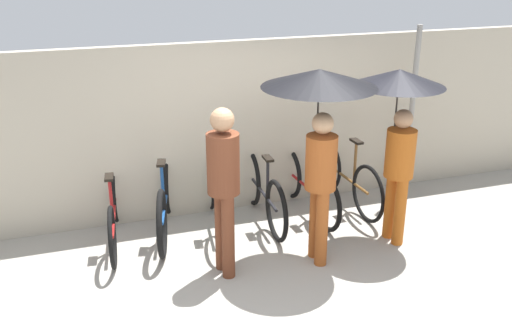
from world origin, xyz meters
name	(u,v)px	position (x,y,z in m)	size (l,w,h in m)	color
ground_plane	(288,295)	(0.00, 0.00, 0.00)	(30.00, 30.00, 0.00)	#9E998E
back_wall	(227,128)	(0.00, 2.10, 1.06)	(11.00, 0.12, 2.12)	#B2A893
parked_bicycle_0	(114,212)	(-1.47, 1.63, 0.35)	(0.44, 1.75, 0.97)	black
parked_bicycle_1	(165,201)	(-0.88, 1.67, 0.39)	(0.58, 1.81, 1.08)	black
parked_bicycle_2	(215,196)	(-0.29, 1.64, 0.38)	(0.44, 1.77, 1.06)	black
parked_bicycle_3	(263,192)	(0.29, 1.60, 0.37)	(0.44, 1.74, 1.02)	black
parked_bicycle_4	(306,185)	(0.88, 1.65, 0.37)	(0.44, 1.72, 1.10)	black
parked_bicycle_5	(346,176)	(1.47, 1.71, 0.38)	(0.44, 1.76, 1.08)	black
pedestrian_leading	(223,179)	(-0.46, 0.59, 1.03)	(0.32, 0.32, 1.75)	brown
pedestrian_center	(320,107)	(0.54, 0.62, 1.66)	(1.15, 1.15, 2.03)	#9E4C1E
pedestrian_trailing	(399,109)	(1.53, 0.74, 1.53)	(0.98, 0.98, 1.94)	#B25619
awning_pole	(411,113)	(2.38, 1.76, 1.12)	(0.07, 0.07, 2.25)	gray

